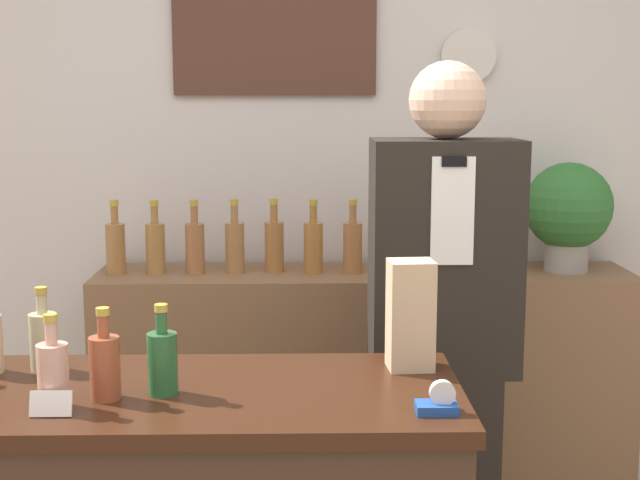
{
  "coord_description": "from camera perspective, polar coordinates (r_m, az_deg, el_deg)",
  "views": [
    {
      "loc": [
        0.0,
        -1.5,
        1.63
      ],
      "look_at": [
        0.06,
        1.12,
        1.2
      ],
      "focal_mm": 50.0,
      "sensor_mm": 36.0,
      "label": 1
    }
  ],
  "objects": [
    {
      "name": "counter_bottle_4",
      "position": [
        2.08,
        -13.68,
        -7.78
      ],
      "size": [
        0.07,
        0.07,
        0.21
      ],
      "color": "brown",
      "rests_on": "display_counter"
    },
    {
      "name": "shelf_bottle_5",
      "position": [
        3.28,
        -0.48,
        -0.34
      ],
      "size": [
        0.07,
        0.07,
        0.27
      ],
      "color": "#A56B31",
      "rests_on": "back_shelf"
    },
    {
      "name": "shelf_bottle_6",
      "position": [
        3.28,
        2.05,
        -0.34
      ],
      "size": [
        0.07,
        0.07,
        0.27
      ],
      "color": "#A3693A",
      "rests_on": "back_shelf"
    },
    {
      "name": "shelf_bottle_0",
      "position": [
        3.34,
        -12.99,
        -0.4
      ],
      "size": [
        0.07,
        0.07,
        0.27
      ],
      "color": "#9D6B39",
      "rests_on": "back_shelf"
    },
    {
      "name": "counter_bottle_3",
      "position": [
        2.05,
        -16.79,
        -8.15
      ],
      "size": [
        0.07,
        0.07,
        0.21
      ],
      "color": "tan",
      "rests_on": "display_counter"
    },
    {
      "name": "counter_bottle_2",
      "position": [
        2.33,
        -17.35,
        -6.07
      ],
      "size": [
        0.07,
        0.07,
        0.21
      ],
      "color": "tan",
      "rests_on": "display_counter"
    },
    {
      "name": "shelf_bottle_3",
      "position": [
        3.29,
        -5.52,
        -0.33
      ],
      "size": [
        0.07,
        0.07,
        0.27
      ],
      "color": "#9B6D3D",
      "rests_on": "back_shelf"
    },
    {
      "name": "shelf_bottle_7",
      "position": [
        3.32,
        4.52,
        -0.25
      ],
      "size": [
        0.07,
        0.07,
        0.27
      ],
      "color": "olive",
      "rests_on": "back_shelf"
    },
    {
      "name": "shelf_bottle_1",
      "position": [
        3.31,
        -10.54,
        -0.39
      ],
      "size": [
        0.07,
        0.07,
        0.27
      ],
      "color": "olive",
      "rests_on": "back_shelf"
    },
    {
      "name": "shelf_bottle_9",
      "position": [
        3.35,
        9.47,
        -0.25
      ],
      "size": [
        0.07,
        0.07,
        0.27
      ],
      "color": "#A2683B",
      "rests_on": "back_shelf"
    },
    {
      "name": "tape_dispenser",
      "position": [
        1.97,
        7.52,
        -10.29
      ],
      "size": [
        0.09,
        0.06,
        0.07
      ],
      "color": "#1E4799",
      "rests_on": "display_counter"
    },
    {
      "name": "price_card_right",
      "position": [
        2.02,
        -16.92,
        -9.99
      ],
      "size": [
        0.09,
        0.02,
        0.06
      ],
      "color": "white",
      "rests_on": "display_counter"
    },
    {
      "name": "counter_bottle_5",
      "position": [
        2.08,
        -10.12,
        -7.61
      ],
      "size": [
        0.07,
        0.07,
        0.21
      ],
      "color": "#25582D",
      "rests_on": "display_counter"
    },
    {
      "name": "potted_plant",
      "position": [
        3.42,
        15.56,
        1.87
      ],
      "size": [
        0.32,
        0.32,
        0.41
      ],
      "color": "#9E998E",
      "rests_on": "back_shelf"
    },
    {
      "name": "paper_bag",
      "position": [
        2.23,
        5.74,
        -4.79
      ],
      "size": [
        0.12,
        0.1,
        0.28
      ],
      "color": "tan",
      "rests_on": "display_counter"
    },
    {
      "name": "shelf_bottle_4",
      "position": [
        3.3,
        -3.0,
        -0.3
      ],
      "size": [
        0.07,
        0.07,
        0.27
      ],
      "color": "#9E6434",
      "rests_on": "back_shelf"
    },
    {
      "name": "shopkeeper",
      "position": [
        2.75,
        7.74,
        -6.98
      ],
      "size": [
        0.44,
        0.27,
        1.72
      ],
      "color": "black",
      "rests_on": "ground_plane"
    },
    {
      "name": "back_wall",
      "position": [
        3.51,
        -1.21,
        4.89
      ],
      "size": [
        5.2,
        0.09,
        2.7
      ],
      "color": "silver",
      "rests_on": "ground_plane"
    },
    {
      "name": "back_shelf",
      "position": [
        3.44,
        2.73,
        -10.03
      ],
      "size": [
        1.99,
        0.4,
        0.97
      ],
      "color": "brown",
      "rests_on": "ground_plane"
    },
    {
      "name": "shelf_bottle_2",
      "position": [
        3.29,
        -8.06,
        -0.39
      ],
      "size": [
        0.07,
        0.07,
        0.27
      ],
      "color": "#9B653A",
      "rests_on": "back_shelf"
    },
    {
      "name": "shelf_bottle_10",
      "position": [
        3.38,
        11.9,
        -0.26
      ],
      "size": [
        0.07,
        0.07,
        0.27
      ],
      "color": "#A0643B",
      "rests_on": "back_shelf"
    },
    {
      "name": "shelf_bottle_8",
      "position": [
        3.3,
        7.08,
        -0.33
      ],
      "size": [
        0.07,
        0.07,
        0.27
      ],
      "color": "olive",
      "rests_on": "back_shelf"
    }
  ]
}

